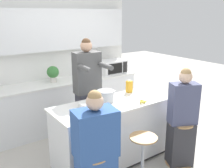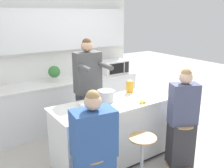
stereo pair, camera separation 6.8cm
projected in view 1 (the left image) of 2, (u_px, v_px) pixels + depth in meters
The scene contains 16 objects.
ground_plane at pixel (115, 160), 3.74m from camera, with size 16.00×16.00×0.00m, color #B2ADA3.
wall_back at pixel (59, 45), 4.73m from camera, with size 3.05×0.22×2.70m.
back_counter at pixel (68, 103), 4.80m from camera, with size 2.83×0.61×0.91m.
kitchen_island at pixel (115, 132), 3.61m from camera, with size 1.79×0.69×0.92m.
bar_stool_center at pixel (143, 159), 3.17m from camera, with size 0.38×0.38×0.64m.
bar_stool_rightmost at pixel (180, 142), 3.57m from camera, with size 0.38×0.38×0.64m.
person_cooking at pixel (88, 96), 3.86m from camera, with size 0.44×0.60×1.77m.
person_wrapped_blanket at pixel (96, 155), 2.69m from camera, with size 0.49×0.35×1.38m.
person_seated_near at pixel (182, 122), 3.48m from camera, with size 0.43×0.38×1.43m.
cooking_pot at pixel (106, 96), 3.49m from camera, with size 0.34×0.25×0.16m.
fruit_bowl at pixel (86, 105), 3.30m from camera, with size 0.19×0.19×0.06m.
coffee_cup_near at pixel (99, 107), 3.21m from camera, with size 0.11×0.08×0.08m.
banana_bunch at pixel (143, 102), 3.45m from camera, with size 0.14×0.10×0.05m.
juice_carton at pixel (129, 87), 3.90m from camera, with size 0.08×0.08×0.20m.
microwave at pixel (112, 67), 5.18m from camera, with size 0.56×0.38×0.27m.
potted_plant at pixel (53, 73), 4.48m from camera, with size 0.22×0.22×0.30m.
Camera 1 is at (-1.94, -2.65, 2.12)m, focal length 40.00 mm.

